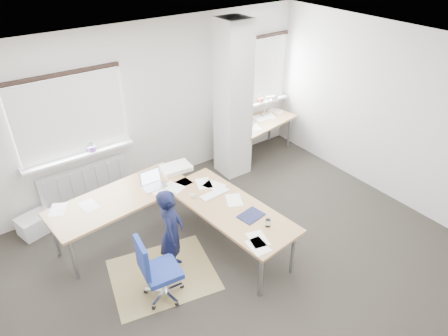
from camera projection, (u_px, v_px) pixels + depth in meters
ground at (240, 258)px, 5.61m from camera, size 6.00×6.00×0.00m
room_shell at (233, 132)px, 5.10m from camera, size 6.04×5.04×2.82m
floor_mat at (163, 274)px, 5.35m from camera, size 1.54×1.38×0.01m
white_crate at (36, 224)px, 6.02m from camera, size 0.56×0.46×0.29m
desk_main at (177, 202)px, 5.57m from camera, size 2.67×2.63×0.96m
desk_side at (262, 123)px, 7.78m from camera, size 1.50×0.93×1.22m
task_chair at (160, 281)px, 4.90m from camera, size 0.53×0.52×0.97m
person at (171, 232)px, 5.12m from camera, size 0.52×0.56×1.28m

